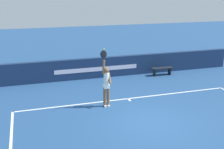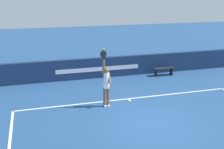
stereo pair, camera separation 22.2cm
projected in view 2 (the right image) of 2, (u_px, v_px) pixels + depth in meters
ground_plane at (150, 122)px, 11.06m from camera, size 60.00×60.00×0.00m
court_lines at (152, 124)px, 10.85m from camera, size 10.41×5.69×0.00m
back_wall at (108, 67)px, 16.63m from camera, size 16.08×0.30×1.18m
tennis_player at (106, 83)px, 12.26m from camera, size 0.43×0.39×2.52m
tennis_ball at (104, 49)px, 11.51m from camera, size 0.07×0.07×0.07m
courtside_bench_near at (164, 70)px, 16.94m from camera, size 1.30×0.38×0.47m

